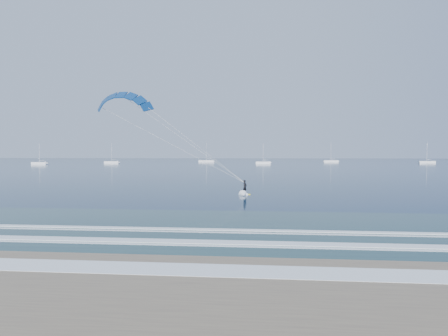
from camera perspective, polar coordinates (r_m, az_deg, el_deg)
name	(u,v)px	position (r m, az deg, el deg)	size (l,w,h in m)	color
ground	(87,266)	(20.97, -19.01, -13.05)	(900.00, 900.00, 0.00)	#07233F
kitesurfer_rig	(179,136)	(52.72, -6.46, 4.50)	(21.95, 4.58, 14.63)	yellow
sailboat_0	(40,163)	(220.26, -24.85, 0.63)	(7.71, 2.40, 10.63)	white
sailboat_1	(112,162)	(230.55, -15.73, 0.80)	(8.10, 2.40, 11.21)	white
sailboat_2	(206,161)	(257.26, -2.53, 1.00)	(9.95, 2.40, 13.25)	white
sailboat_3	(263,163)	(214.43, 5.61, 0.78)	(7.77, 2.40, 10.91)	white
sailboat_4	(331,161)	(262.48, 15.02, 0.95)	(9.12, 2.40, 12.35)	white
sailboat_5	(427,162)	(256.16, 26.99, 0.77)	(8.86, 2.40, 12.08)	white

